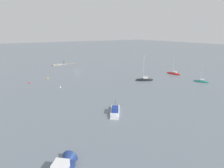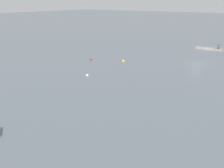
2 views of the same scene
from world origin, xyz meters
The scene contains 11 objects.
ground_plane centered at (0.00, 0.00, 0.00)m, with size 500.00×500.00×0.00m, color slate.
seawall_pier centered at (0.00, -20.17, 0.30)m, with size 13.02×1.90×0.61m.
person_seated_maroon_left centered at (0.05, -20.05, 0.86)m, with size 0.44×0.64×0.73m.
umbrella_open_green centered at (0.06, -20.19, 1.73)m, with size 1.46×1.46×1.31m.
sailboat_teal_near centered at (-32.79, 43.57, 0.26)m, with size 3.71×5.38×7.86m.
sailboat_red_mid centered at (-34.32, 29.45, 0.31)m, with size 3.21×6.63×7.96m.
sailboat_black_outer centered at (-15.97, 30.59, 0.35)m, with size 6.96×5.19×10.32m.
motorboat_white_mid centered at (9.70, 49.15, 0.38)m, with size 5.32×6.38×3.61m.
mooring_buoy_near centered at (22.84, 11.13, 0.10)m, with size 0.57×0.57×0.57m.
mooring_buoy_mid centered at (14.55, 22.29, 0.10)m, with size 0.57×0.57×0.57m.
mooring_buoy_far centered at (15.39, 7.72, 0.11)m, with size 0.63×0.63×0.63m.
Camera 1 is at (29.87, 80.19, 18.35)m, focal length 28.30 mm.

